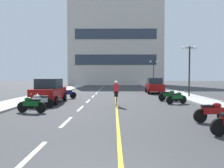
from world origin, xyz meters
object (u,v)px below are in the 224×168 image
cyclist_rider (116,93)px  street_lamp_mid (189,59)px  motorcycle_6 (169,95)px  motorcycle_5 (177,97)px  parked_car_near (49,91)px  motorcycle_2 (212,112)px  parked_car_mid (154,86)px  motorcycle_4 (40,101)px  motorcycle_7 (67,93)px  street_lamp_far (154,67)px  motorcycle_3 (31,104)px

cyclist_rider → street_lamp_mid: bearing=41.2°
motorcycle_6 → motorcycle_5: bearing=-86.4°
street_lamp_mid → motorcycle_5: bearing=-117.7°
parked_car_near → motorcycle_2: parked_car_near is taller
parked_car_mid → motorcycle_6: (-0.34, -8.23, -0.44)m
motorcycle_4 → parked_car_near: bearing=95.5°
motorcycle_5 → motorcycle_7: (-8.77, 3.60, 0.00)m
street_lamp_far → parked_car_mid: (-2.33, -13.39, -2.70)m
street_lamp_mid → street_lamp_far: size_ratio=1.01×
motorcycle_4 → motorcycle_5: (9.17, 2.17, 0.00)m
street_lamp_far → motorcycle_2: 29.86m
motorcycle_2 → motorcycle_4: (-8.90, 4.12, 0.00)m
motorcycle_4 → street_lamp_mid: bearing=31.3°
motorcycle_6 → motorcycle_7: bearing=167.4°
motorcycle_6 → motorcycle_2: bearing=-91.2°
motorcycle_2 → motorcycle_6: 7.95m
motorcycle_7 → street_lamp_mid: bearing=7.0°
parked_car_mid → motorcycle_6: bearing=-92.4°
motorcycle_2 → motorcycle_7: same height
parked_car_mid → parked_car_near: bearing=-136.3°
parked_car_mid → cyclist_rider: parked_car_mid is taller
motorcycle_2 → motorcycle_7: bearing=130.7°
motorcycle_2 → street_lamp_far: bearing=84.5°
motorcycle_3 → cyclist_rider: size_ratio=0.96×
motorcycle_4 → motorcycle_6: size_ratio=0.99×
motorcycle_2 → motorcycle_3: bearing=164.8°
motorcycle_3 → motorcycle_7: bearing=87.9°
street_lamp_far → parked_car_mid: street_lamp_far is taller
parked_car_near → motorcycle_3: (0.39, -4.56, -0.44)m
parked_car_near → cyclist_rider: (5.06, -1.78, -0.03)m
street_lamp_far → street_lamp_mid: bearing=-89.8°
street_lamp_mid → parked_car_near: (-12.07, -4.36, -2.72)m
motorcycle_3 → cyclist_rider: 5.44m
street_lamp_mid → parked_car_mid: bearing=116.1°
motorcycle_7 → motorcycle_4: bearing=-93.9°
motorcycle_7 → motorcycle_2: bearing=-49.3°
motorcycle_5 → cyclist_rider: bearing=-165.5°
cyclist_rider → street_lamp_far: bearing=74.1°
motorcycle_3 → motorcycle_7: size_ratio=1.00×
street_lamp_mid → motorcycle_3: 15.03m
motorcycle_4 → motorcycle_6: (9.07, 3.83, 0.00)m
parked_car_mid → motorcycle_3: size_ratio=2.52×
parked_car_near → motorcycle_7: parked_car_near is taller
motorcycle_3 → motorcycle_5: bearing=23.3°
parked_car_mid → motorcycle_5: parked_car_mid is taller
motorcycle_4 → cyclist_rider: size_ratio=0.95×
cyclist_rider → parked_car_mid: bearing=67.3°
parked_car_near → motorcycle_7: bearing=77.3°
motorcycle_7 → parked_car_near: bearing=-102.7°
street_lamp_far → motorcycle_7: street_lamp_far is taller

